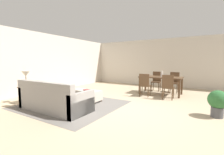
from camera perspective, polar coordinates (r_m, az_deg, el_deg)
The scene contains 16 objects.
ground_plane at distance 4.70m, azimuth 5.96°, elevation -11.45°, with size 10.80×10.80×0.00m, color tan.
wall_back at distance 9.27m, azimuth 19.30°, elevation 5.21°, with size 9.00×0.12×2.70m, color beige.
wall_left at distance 7.85m, azimuth -23.53°, elevation 5.02°, with size 0.12×11.00×2.70m, color beige.
area_rug at distance 5.26m, azimuth -14.54°, elevation -9.67°, with size 3.00×2.80×0.01m, color slate.
couch at distance 4.80m, azimuth -20.87°, elevation -7.84°, with size 2.21×0.90×0.86m.
ottoman_table at distance 5.62m, azimuth -9.70°, elevation -6.24°, with size 1.16×0.49×0.40m.
side_table at distance 5.93m, azimuth -29.10°, elevation -4.10°, with size 0.40×0.40×0.57m.
table_lamp at distance 5.87m, azimuth -29.35°, elevation 1.00°, with size 0.26×0.26×0.53m.
dining_table at distance 6.93m, azimuth 17.62°, elevation -0.46°, with size 1.72×0.89×0.76m.
dining_chair_near_left at distance 6.32m, azimuth 11.99°, elevation -2.26°, with size 0.43×0.43×0.92m.
dining_chair_near_right at distance 6.06m, azimuth 20.03°, elevation -2.82°, with size 0.42×0.42×0.92m.
dining_chair_far_left at distance 7.81m, azimuth 16.13°, elevation -0.84°, with size 0.41×0.41×0.92m.
dining_chair_far_right at distance 7.63m, azimuth 22.05°, elevation -1.19°, with size 0.40×0.40×0.92m.
vase_centerpiece at distance 6.89m, azimuth 17.95°, elevation 1.31°, with size 0.09×0.09×0.25m, color silver.
book_on_ottoman at distance 5.47m, azimuth -9.04°, elevation -4.58°, with size 0.26×0.20×0.03m, color maroon.
potted_plant at distance 4.70m, azimuth 34.58°, elevation -7.38°, with size 0.46×0.46×0.69m.
Camera 1 is at (1.89, -4.07, 1.39)m, focal length 24.67 mm.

